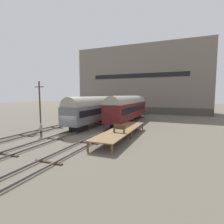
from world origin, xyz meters
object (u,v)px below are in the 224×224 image
train_car_grey (94,109)px  utility_pole (40,103)px  bench (119,128)px  train_car_maroon (128,107)px  person_worker (41,129)px

train_car_grey → utility_pole: utility_pole is taller
bench → train_car_grey: bearing=132.7°
train_car_grey → utility_pole: (-7.38, -4.81, 1.06)m
train_car_maroon → train_car_grey: bearing=-131.7°
bench → utility_pole: bearing=167.0°
bench → train_car_maroon: bearing=102.5°
train_car_grey → bench: bearing=-47.3°
train_car_maroon → utility_pole: 15.67m
train_car_grey → train_car_maroon: bearing=48.3°
train_car_grey → person_worker: (-2.26, -9.97, -1.79)m
person_worker → utility_pole: (-5.12, 5.17, 2.85)m
person_worker → utility_pole: utility_pole is taller
person_worker → utility_pole: size_ratio=0.23×
train_car_maroon → person_worker: bearing=-114.5°
train_car_maroon → bench: bearing=-77.5°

